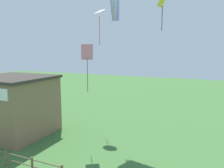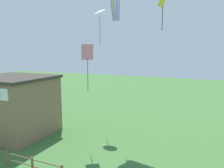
# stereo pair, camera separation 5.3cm
# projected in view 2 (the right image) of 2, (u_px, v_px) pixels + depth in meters

# --- Properties ---
(seaside_building) EXTENTS (6.48, 5.83, 5.24)m
(seaside_building) POSITION_uv_depth(u_px,v_px,m) (14.00, 105.00, 19.64)
(seaside_building) COLOR #84664C
(seaside_building) RESTS_ON ground_plane
(kite_yellow_diamond) EXTENTS (0.72, 0.95, 2.87)m
(kite_yellow_diamond) POSITION_uv_depth(u_px,v_px,m) (163.00, 3.00, 16.77)
(kite_yellow_diamond) COLOR yellow
(kite_white_delta) EXTENTS (1.54, 1.52, 3.51)m
(kite_white_delta) POSITION_uv_depth(u_px,v_px,m) (100.00, 12.00, 20.97)
(kite_white_delta) COLOR white
(kite_pink_diamond) EXTENTS (0.98, 0.83, 3.68)m
(kite_pink_diamond) POSITION_uv_depth(u_px,v_px,m) (87.00, 57.00, 16.77)
(kite_pink_diamond) COLOR pink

